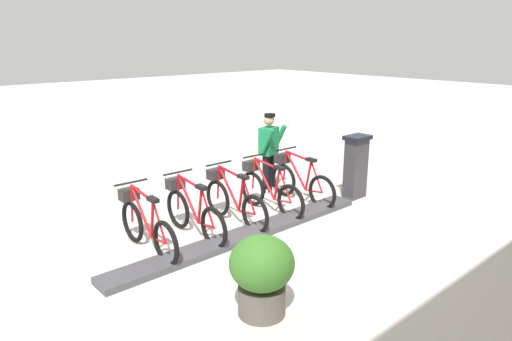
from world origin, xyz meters
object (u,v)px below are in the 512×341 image
Objects in this scene: worker_near_rack at (269,150)px; planter_bush at (262,272)px; bike_docked_2 at (233,200)px; bike_docked_0 at (299,181)px; payment_kiosk at (356,166)px; bike_docked_4 at (145,225)px; bike_docked_3 at (192,211)px; bike_docked_1 at (268,190)px.

worker_near_rack reaches higher than planter_bush.
bike_docked_0 is at bearing -90.00° from bike_docked_2.
payment_kiosk is 0.74× the size of bike_docked_4.
bike_docked_3 is (0.00, 0.84, 0.00)m from bike_docked_2.
bike_docked_4 is at bearing 4.61° from planter_bush.
worker_near_rack reaches higher than bike_docked_2.
bike_docked_2 is at bearing -90.00° from bike_docked_4.
bike_docked_3 is at bearing 80.84° from payment_kiosk.
bike_docked_0 reaches higher than planter_bush.
bike_docked_2 is 1.00× the size of bike_docked_3.
worker_near_rack reaches higher than bike_docked_3.
bike_docked_0 is 1.68m from bike_docked_2.
worker_near_rack is 1.71× the size of planter_bush.
bike_docked_0 and bike_docked_2 have the same top height.
bike_docked_2 is 1.88m from worker_near_rack.
bike_docked_0 is at bearing -53.01° from planter_bush.
bike_docked_1 is 1.23m from worker_near_rack.
bike_docked_3 is at bearing -15.18° from planter_bush.
worker_near_rack is at bearing -76.09° from bike_docked_4.
bike_docked_1 is 2.52m from bike_docked_4.
bike_docked_1 is at bearing -90.00° from bike_docked_2.
payment_kiosk is 3.60m from bike_docked_3.
worker_near_rack is at bearing 4.09° from bike_docked_0.
bike_docked_0 is 0.95m from worker_near_rack.
worker_near_rack is (0.82, -2.46, 0.48)m from bike_docked_3.
worker_near_rack is 4.48m from planter_bush.
bike_docked_0 is 3.97m from planter_bush.
bike_docked_1 is (0.57, 1.86, -0.24)m from payment_kiosk.
payment_kiosk is 1.96m from bike_docked_1.
bike_docked_4 is 1.77× the size of planter_bush.
payment_kiosk reaches higher than bike_docked_4.
bike_docked_1 is 1.77× the size of planter_bush.
bike_docked_1 and bike_docked_4 have the same top height.
bike_docked_1 is at bearing -90.00° from bike_docked_4.
planter_bush is (-2.39, 3.17, 0.11)m from bike_docked_0.
bike_docked_3 is (0.00, 2.52, 0.00)m from bike_docked_0.
bike_docked_2 is at bearing 78.06° from payment_kiosk.
bike_docked_2 is (0.00, 0.84, 0.00)m from bike_docked_1.
bike_docked_2 is at bearing -31.94° from planter_bush.
payment_kiosk is at bearing -101.94° from bike_docked_2.
bike_docked_0 is 1.00× the size of bike_docked_4.
worker_near_rack is at bearing -43.72° from bike_docked_1.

